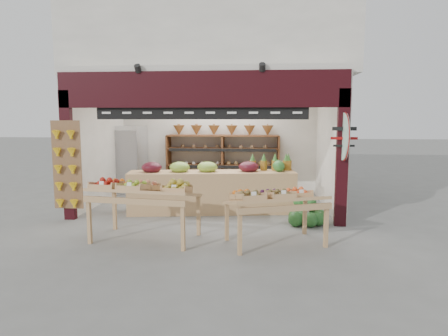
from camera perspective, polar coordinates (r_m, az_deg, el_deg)
ground at (r=9.18m, az=-2.31°, el=-6.02°), size 60.00×60.00×0.00m
shop_structure at (r=10.69m, az=-1.22°, el=17.04°), size 6.36×5.12×5.40m
banana_board at (r=8.68m, az=-21.59°, el=0.17°), size 0.60×0.15×1.80m
gift_sign at (r=7.87m, az=16.76°, el=4.31°), size 0.04×0.93×0.92m
back_shelving at (r=10.89m, az=-0.17°, el=2.49°), size 3.07×0.50×1.89m
refrigerator at (r=11.34m, az=-13.19°, el=1.17°), size 0.81×0.81×1.88m
cardboard_stack at (r=10.14m, az=-9.36°, el=-3.42°), size 1.02×0.76×0.67m
mid_counter at (r=8.89m, az=-1.77°, el=-3.16°), size 3.73×1.22×1.14m
display_table_left at (r=7.07m, az=-12.00°, el=-3.05°), size 1.88×1.20×1.11m
display_table_right at (r=6.69m, az=6.78°, el=-4.25°), size 1.79×1.37×1.01m
watermelon_pile at (r=8.15m, az=11.72°, el=-6.47°), size 0.78×0.73×0.55m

